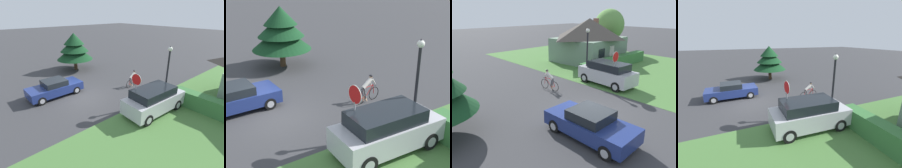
% 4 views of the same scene
% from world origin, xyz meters
% --- Properties ---
extents(ground_plane, '(140.00, 140.00, 0.00)m').
position_xyz_m(ground_plane, '(0.00, 0.00, 0.00)').
color(ground_plane, '#38383A').
extents(sedan_left_lane, '(2.00, 4.45, 1.40)m').
position_xyz_m(sedan_left_lane, '(-1.79, -1.45, 0.69)').
color(sedan_left_lane, navy).
rests_on(sedan_left_lane, ground).
extents(cyclist, '(0.44, 1.78, 1.55)m').
position_xyz_m(cyclist, '(1.08, 4.88, 0.74)').
color(cyclist, black).
rests_on(cyclist, ground).
extents(parked_suv_right, '(2.16, 4.69, 1.86)m').
position_xyz_m(parked_suv_right, '(5.18, 2.65, 0.94)').
color(parked_suv_right, '#B7B7BC').
rests_on(parked_suv_right, ground).
extents(stop_sign, '(0.79, 0.07, 2.92)m').
position_xyz_m(stop_sign, '(4.48, 1.52, 2.10)').
color(stop_sign, gray).
rests_on(stop_sign, ground).
extents(street_lamp, '(0.32, 0.32, 4.40)m').
position_xyz_m(street_lamp, '(4.84, 4.52, 2.79)').
color(street_lamp, black).
rests_on(street_lamp, ground).
extents(conifer_tall_near, '(4.21, 4.21, 4.34)m').
position_xyz_m(conifer_tall_near, '(-7.07, 3.54, 2.59)').
color(conifer_tall_near, '#4C3823').
rests_on(conifer_tall_near, ground).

